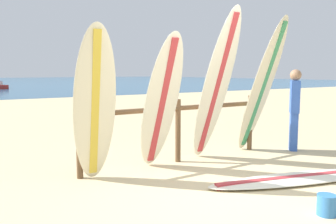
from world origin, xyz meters
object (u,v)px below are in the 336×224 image
surfboard_leaning_left (161,104)px  surfboard_leaning_center (262,87)px  surfboard_rack (178,120)px  beachgoer_standing (294,106)px  sand_bucket (327,205)px  surfboard_leaning_center_left (216,88)px  surfboard_leaning_far_left (95,105)px  surfboard_lying_on_sand (299,178)px

surfboard_leaning_left → surfboard_leaning_center: surfboard_leaning_center is taller
surfboard_rack → beachgoer_standing: bearing=-12.6°
surfboard_leaning_center → sand_bucket: bearing=-124.5°
surfboard_rack → surfboard_leaning_left: surfboard_leaning_left is taller
sand_bucket → surfboard_leaning_center: bearing=55.5°
surfboard_leaning_center_left → beachgoer_standing: 1.92m
surfboard_leaning_far_left → beachgoer_standing: surfboard_leaning_far_left is taller
surfboard_lying_on_sand → beachgoer_standing: 2.19m
beachgoer_standing → surfboard_leaning_center: bearing=167.3°
surfboard_leaning_center → sand_bucket: size_ratio=11.08×
surfboard_leaning_center_left → surfboard_rack: bearing=140.7°
surfboard_lying_on_sand → sand_bucket: bearing=-131.0°
surfboard_leaning_center → beachgoer_standing: 0.84m
surfboard_rack → surfboard_lying_on_sand: (0.78, -1.81, -0.67)m
surfboard_leaning_left → surfboard_leaning_center_left: bearing=-1.9°
surfboard_leaning_far_left → surfboard_rack: bearing=10.7°
surfboard_rack → sand_bucket: surfboard_rack is taller
beachgoer_standing → sand_bucket: bearing=-137.0°
surfboard_rack → surfboard_leaning_left: bearing=-147.7°
surfboard_leaning_far_left → surfboard_lying_on_sand: size_ratio=0.76×
surfboard_leaning_center → sand_bucket: surfboard_leaning_center is taller
surfboard_leaning_far_left → surfboard_lying_on_sand: bearing=-32.6°
surfboard_leaning_center → beachgoer_standing: size_ratio=1.59×
surfboard_rack → surfboard_leaning_center: (1.61, -0.36, 0.53)m
surfboard_leaning_far_left → sand_bucket: bearing=-57.2°
surfboard_leaning_center_left → surfboard_leaning_left: bearing=178.1°
surfboard_leaning_center → surfboard_leaning_far_left: bearing=178.9°
surfboard_leaning_left → beachgoer_standing: 2.92m
surfboard_leaning_center → surfboard_leaning_center_left: bearing=-178.4°
surfboard_lying_on_sand → sand_bucket: sand_bucket is taller
surfboard_rack → surfboard_leaning_center_left: size_ratio=1.40×
surfboard_leaning_left → beachgoer_standing: bearing=-3.3°
surfboard_leaning_left → surfboard_lying_on_sand: (1.34, -1.45, -1.00)m
sand_bucket → surfboard_rack: bearing=89.6°
surfboard_leaning_center → surfboard_lying_on_sand: bearing=-119.8°
surfboard_rack → beachgoer_standing: (2.35, -0.52, 0.15)m
surfboard_leaning_center_left → surfboard_leaning_center: surfboard_leaning_center_left is taller
surfboard_leaning_far_left → surfboard_lying_on_sand: 2.99m
surfboard_leaning_far_left → surfboard_leaning_center_left: (2.06, -0.09, 0.18)m
beachgoer_standing → surfboard_lying_on_sand: bearing=-140.6°
surfboard_leaning_far_left → sand_bucket: size_ratio=9.60×
surfboard_leaning_center_left → surfboard_lying_on_sand: bearing=-77.9°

